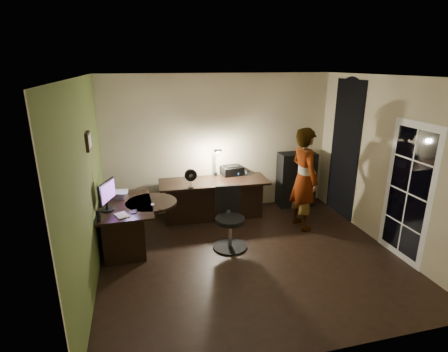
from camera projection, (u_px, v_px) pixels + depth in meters
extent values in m
cube|color=black|center=(250.00, 257.00, 5.44)|extent=(4.50, 4.00, 0.01)
cube|color=silver|center=(254.00, 76.00, 4.61)|extent=(4.50, 4.00, 0.01)
cube|color=tan|center=(220.00, 144.00, 6.88)|extent=(4.50, 0.01, 2.70)
cube|color=tan|center=(322.00, 238.00, 3.18)|extent=(4.50, 0.01, 2.70)
cube|color=tan|center=(86.00, 187.00, 4.50)|extent=(0.01, 4.00, 2.70)
cube|color=tan|center=(387.00, 163.00, 5.55)|extent=(0.01, 4.00, 2.70)
cube|color=#4A5C28|center=(87.00, 186.00, 4.50)|extent=(0.00, 4.00, 2.70)
cube|color=black|center=(345.00, 150.00, 6.62)|extent=(0.01, 0.90, 2.60)
cube|color=white|center=(408.00, 193.00, 5.13)|extent=(0.02, 0.92, 2.10)
cube|color=black|center=(88.00, 141.00, 4.77)|extent=(0.04, 0.30, 0.25)
cube|color=black|center=(127.00, 226.00, 5.60)|extent=(0.85, 1.34, 0.76)
cube|color=black|center=(214.00, 200.00, 6.68)|extent=(2.06, 0.79, 0.77)
cube|color=black|center=(296.00, 179.00, 7.26)|extent=(0.76, 0.40, 1.13)
cube|color=silver|center=(119.00, 195.00, 5.70)|extent=(0.29, 0.27, 0.10)
cube|color=silver|center=(119.00, 186.00, 5.66)|extent=(0.31, 0.29, 0.20)
cube|color=black|center=(106.00, 200.00, 5.20)|extent=(0.27, 0.50, 0.33)
ellipsoid|color=silver|center=(153.00, 205.00, 5.40)|extent=(0.07, 0.09, 0.03)
cube|color=black|center=(134.00, 212.00, 5.18)|extent=(0.10, 0.15, 0.01)
cube|color=black|center=(162.00, 210.00, 5.23)|extent=(0.09, 0.10, 0.01)
cylinder|color=black|center=(98.00, 216.00, 4.85)|extent=(0.07, 0.07, 0.16)
cube|color=silver|center=(122.00, 215.00, 5.06)|extent=(0.23, 0.27, 0.01)
cube|color=black|center=(191.00, 178.00, 6.14)|extent=(0.22, 0.12, 0.34)
cube|color=#1C508D|center=(242.00, 173.00, 6.84)|extent=(0.22, 0.12, 0.10)
cube|color=black|center=(232.00, 170.00, 6.89)|extent=(0.43, 0.36, 0.18)
cube|color=black|center=(216.00, 161.00, 6.77)|extent=(0.17, 0.28, 0.59)
cube|color=black|center=(230.00, 220.00, 5.55)|extent=(0.61, 0.61, 0.99)
imported|color=#D8A88C|center=(304.00, 179.00, 6.17)|extent=(0.50, 0.70, 1.84)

